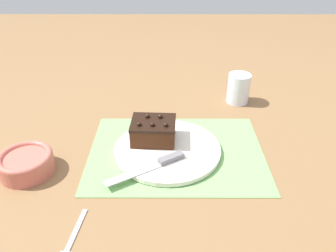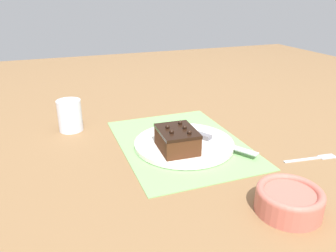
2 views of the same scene
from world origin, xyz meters
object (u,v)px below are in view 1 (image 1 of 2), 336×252
serving_knife (159,163)px  small_bowl (26,163)px  chocolate_cake (153,130)px  drinking_glass (238,88)px  dessert_fork (70,244)px  cake_plate (168,149)px

serving_knife → small_bowl: small_bowl is taller
chocolate_cake → serving_knife: bearing=98.6°
serving_knife → drinking_glass: (-0.26, -0.36, 0.03)m
small_bowl → dessert_fork: bearing=126.2°
drinking_glass → dessert_fork: drinking_glass is taller
drinking_glass → small_bowl: size_ratio=0.75×
small_bowl → dessert_fork: small_bowl is taller
serving_knife → small_bowl: (0.32, 0.01, 0.01)m
cake_plate → small_bowl: (0.34, 0.08, 0.02)m
cake_plate → drinking_glass: (-0.24, -0.29, 0.04)m
drinking_glass → dessert_fork: 0.72m
dessert_fork → serving_knife: bearing=-119.7°
drinking_glass → small_bowl: drinking_glass is taller
cake_plate → drinking_glass: drinking_glass is taller
drinking_glass → serving_knife: bearing=54.5°
dessert_fork → cake_plate: bearing=-115.4°
cake_plate → dessert_fork: 0.35m
cake_plate → small_bowl: small_bowl is taller
serving_knife → dessert_fork: size_ratio=1.27×
cake_plate → small_bowl: 0.35m
cake_plate → dessert_fork: (0.19, 0.29, -0.01)m
cake_plate → small_bowl: size_ratio=2.14×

